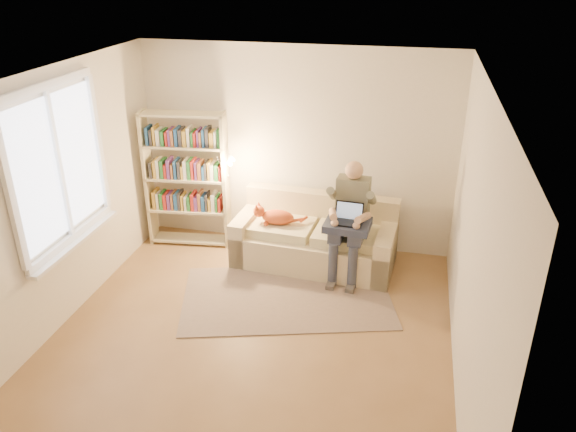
% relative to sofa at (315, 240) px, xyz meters
% --- Properties ---
extents(floor, '(4.50, 4.50, 0.00)m').
position_rel_sofa_xyz_m(floor, '(-0.36, -1.74, -0.30)').
color(floor, brown).
rests_on(floor, ground).
extents(ceiling, '(4.00, 4.50, 0.02)m').
position_rel_sofa_xyz_m(ceiling, '(-0.36, -1.74, 2.30)').
color(ceiling, white).
rests_on(ceiling, wall_back).
extents(wall_left, '(0.02, 4.50, 2.60)m').
position_rel_sofa_xyz_m(wall_left, '(-2.36, -1.74, 1.00)').
color(wall_left, silver).
rests_on(wall_left, floor).
extents(wall_right, '(0.02, 4.50, 2.60)m').
position_rel_sofa_xyz_m(wall_right, '(1.64, -1.74, 1.00)').
color(wall_right, silver).
rests_on(wall_right, floor).
extents(wall_back, '(4.00, 0.02, 2.60)m').
position_rel_sofa_xyz_m(wall_back, '(-0.36, 0.51, 1.00)').
color(wall_back, silver).
rests_on(wall_back, floor).
extents(wall_front, '(4.00, 0.02, 2.60)m').
position_rel_sofa_xyz_m(wall_front, '(-0.36, -3.99, 1.00)').
color(wall_front, silver).
rests_on(wall_front, floor).
extents(window, '(0.12, 1.52, 1.69)m').
position_rel_sofa_xyz_m(window, '(-2.30, -1.54, 1.07)').
color(window, white).
rests_on(window, wall_left).
extents(sofa, '(2.02, 1.01, 0.83)m').
position_rel_sofa_xyz_m(sofa, '(0.00, 0.00, 0.00)').
color(sofa, beige).
rests_on(sofa, floor).
extents(person, '(0.42, 0.64, 1.40)m').
position_rel_sofa_xyz_m(person, '(0.44, -0.18, 0.49)').
color(person, slate).
rests_on(person, sofa).
extents(cat, '(0.62, 0.24, 0.22)m').
position_rel_sofa_xyz_m(cat, '(-0.48, -0.09, 0.32)').
color(cat, orange).
rests_on(cat, sofa).
extents(blanket, '(0.55, 0.46, 0.09)m').
position_rel_sofa_xyz_m(blanket, '(0.41, -0.31, 0.41)').
color(blanket, '#272E44').
rests_on(blanket, person).
extents(laptop, '(0.34, 0.28, 0.28)m').
position_rel_sofa_xyz_m(laptop, '(0.41, -0.30, 0.51)').
color(laptop, black).
rests_on(laptop, blanket).
extents(bookshelf, '(1.22, 0.39, 1.80)m').
position_rel_sofa_xyz_m(bookshelf, '(-1.72, 0.16, 0.69)').
color(bookshelf, beige).
rests_on(bookshelf, floor).
extents(rug, '(2.63, 1.98, 0.01)m').
position_rel_sofa_xyz_m(rug, '(-0.16, -0.88, -0.30)').
color(rug, gray).
rests_on(rug, floor).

